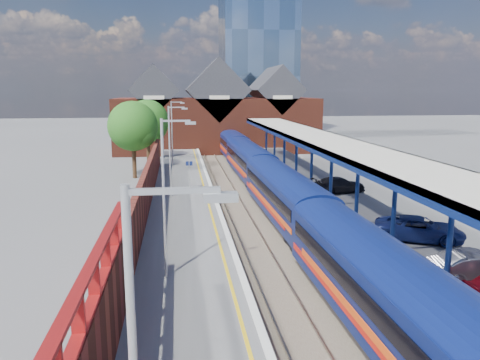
% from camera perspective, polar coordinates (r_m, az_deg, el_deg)
% --- Properties ---
extents(ground, '(240.00, 240.00, 0.00)m').
position_cam_1_polar(ground, '(45.19, 0.02, -0.81)').
color(ground, '#5B5B5E').
rests_on(ground, ground).
extents(ballast_bed, '(6.00, 76.00, 0.06)m').
position_cam_1_polar(ballast_bed, '(35.56, 2.15, -4.00)').
color(ballast_bed, '#473D33').
rests_on(ballast_bed, ground).
extents(rails, '(4.51, 76.00, 0.14)m').
position_cam_1_polar(rails, '(35.53, 2.15, -3.86)').
color(rails, slate).
rests_on(rails, ground).
extents(left_platform, '(5.00, 76.00, 1.00)m').
position_cam_1_polar(left_platform, '(34.96, -6.79, -3.54)').
color(left_platform, '#565659').
rests_on(left_platform, ground).
extents(right_platform, '(6.00, 76.00, 1.00)m').
position_cam_1_polar(right_platform, '(36.90, 11.39, -2.91)').
color(right_platform, '#565659').
rests_on(right_platform, ground).
extents(coping_left, '(0.30, 76.00, 0.05)m').
position_cam_1_polar(coping_left, '(34.93, -2.94, -2.60)').
color(coping_left, silver).
rests_on(coping_left, left_platform).
extents(coping_right, '(0.30, 76.00, 0.05)m').
position_cam_1_polar(coping_right, '(35.97, 7.12, -2.27)').
color(coping_right, silver).
rests_on(coping_right, right_platform).
extents(yellow_line, '(0.14, 76.00, 0.01)m').
position_cam_1_polar(yellow_line, '(34.90, -3.93, -2.66)').
color(yellow_line, yellow).
rests_on(yellow_line, left_platform).
extents(train, '(3.05, 65.94, 3.45)m').
position_cam_1_polar(train, '(40.95, 2.87, 0.97)').
color(train, '#0B1853').
rests_on(train, ground).
extents(canopy, '(4.50, 52.00, 4.48)m').
position_cam_1_polar(canopy, '(37.76, 9.96, 4.78)').
color(canopy, navy).
rests_on(canopy, right_platform).
extents(lamp_post_b, '(1.48, 0.18, 7.00)m').
position_cam_1_polar(lamp_post_b, '(20.31, -8.90, -1.09)').
color(lamp_post_b, '#A5A8AA').
rests_on(lamp_post_b, left_platform).
extents(lamp_post_c, '(1.48, 0.18, 7.00)m').
position_cam_1_polar(lamp_post_c, '(36.11, -8.36, 4.14)').
color(lamp_post_c, '#A5A8AA').
rests_on(lamp_post_c, left_platform).
extents(lamp_post_d, '(1.48, 0.18, 7.00)m').
position_cam_1_polar(lamp_post_d, '(52.04, -8.15, 6.18)').
color(lamp_post_d, '#A5A8AA').
rests_on(lamp_post_d, left_platform).
extents(platform_sign, '(0.55, 0.08, 2.50)m').
position_cam_1_polar(platform_sign, '(38.42, -6.20, 1.13)').
color(platform_sign, '#A5A8AA').
rests_on(platform_sign, left_platform).
extents(brick_wall, '(0.35, 50.00, 3.86)m').
position_cam_1_polar(brick_wall, '(28.31, -11.95, -3.06)').
color(brick_wall, '#5D2418').
rests_on(brick_wall, left_platform).
extents(station_building, '(30.00, 12.12, 13.78)m').
position_cam_1_polar(station_building, '(72.20, -2.93, 7.92)').
color(station_building, '#5D2418').
rests_on(station_building, ground).
extents(glass_tower, '(14.20, 14.20, 40.30)m').
position_cam_1_polar(glass_tower, '(95.83, 2.12, 17.49)').
color(glass_tower, '#465D79').
rests_on(glass_tower, ground).
extents(tree_near, '(5.20, 5.20, 8.10)m').
position_cam_1_polar(tree_near, '(50.12, -12.77, 6.26)').
color(tree_near, '#382314').
rests_on(tree_near, ground).
extents(tree_far, '(5.20, 5.20, 8.10)m').
position_cam_1_polar(tree_far, '(58.01, -11.09, 6.92)').
color(tree_far, '#382314').
rests_on(tree_far, ground).
extents(parked_car_silver, '(4.25, 1.81, 1.36)m').
position_cam_1_polar(parked_car_silver, '(22.84, 27.17, -9.47)').
color(parked_car_silver, '#ADADB2').
rests_on(parked_car_silver, right_platform).
extents(parked_car_dark, '(4.72, 2.77, 1.28)m').
position_cam_1_polar(parked_car_dark, '(38.62, 11.98, -0.58)').
color(parked_car_dark, black).
rests_on(parked_car_dark, right_platform).
extents(parked_car_blue, '(5.23, 4.07, 1.32)m').
position_cam_1_polar(parked_car_blue, '(27.72, 21.03, -5.56)').
color(parked_car_blue, navy).
rests_on(parked_car_blue, right_platform).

